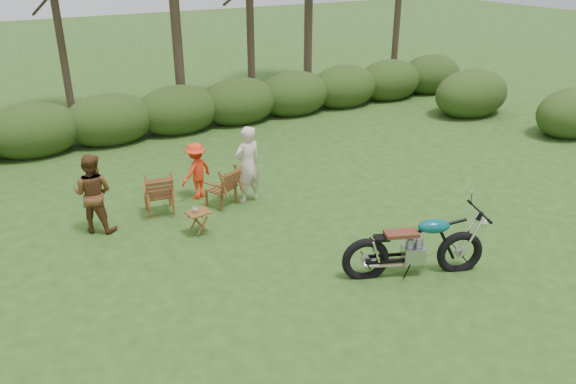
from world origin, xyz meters
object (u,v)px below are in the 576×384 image
adult_a (249,201)px  lawn_chair_right (222,204)px  lawn_chair_left (160,212)px  side_table (199,223)px  cup (195,210)px  motorcycle (411,273)px  adult_b (99,230)px  child (198,197)px

adult_a → lawn_chair_right: bearing=-20.6°
adult_a → lawn_chair_left: bearing=-21.3°
side_table → adult_a: bearing=30.6°
cup → lawn_chair_left: bearing=104.6°
cup → adult_a: bearing=29.0°
cup → adult_a: size_ratio=0.07×
side_table → adult_a: adult_a is taller
motorcycle → adult_b: (-4.33, 4.29, 0.00)m
motorcycle → cup: motorcycle is taller
cup → adult_b: bearing=146.3°
lawn_chair_right → adult_b: bearing=-26.7°
motorcycle → lawn_chair_left: 5.39m
side_table → lawn_chair_right: bearing=48.3°
lawn_chair_right → adult_a: size_ratio=0.52×
lawn_chair_right → adult_a: adult_a is taller
lawn_chair_right → adult_b: 2.59m
lawn_chair_left → cup: 1.41m
adult_a → side_table: bearing=21.8°
lawn_chair_right → cup: (-0.95, -0.98, 0.52)m
lawn_chair_right → lawn_chair_left: lawn_chair_left is taller
lawn_chair_right → adult_b: size_ratio=0.56×
lawn_chair_left → adult_a: bearing=176.1°
adult_a → child: adult_a is taller
lawn_chair_left → adult_b: size_ratio=0.58×
cup → adult_a: adult_a is taller
cup → adult_b: (-1.65, 1.10, -0.52)m
child → lawn_chair_left: bearing=-7.6°
lawn_chair_right → lawn_chair_left: (-1.28, 0.29, 0.00)m
motorcycle → cup: bearing=151.5°
lawn_chair_right → adult_a: (0.60, -0.12, 0.00)m
cup → child: bearing=67.9°
lawn_chair_right → cup: cup is taller
child → adult_a: bearing=115.4°
side_table → adult_b: 2.05m
side_table → adult_a: (1.50, 0.89, -0.23)m
lawn_chair_right → side_table: 1.37m
cup → adult_b: size_ratio=0.07×
adult_b → adult_a: bearing=-148.5°
lawn_chair_left → cup: bearing=113.2°
cup → adult_b: 2.04m
motorcycle → lawn_chair_right: (-1.74, 4.17, 0.00)m
motorcycle → child: size_ratio=1.84×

